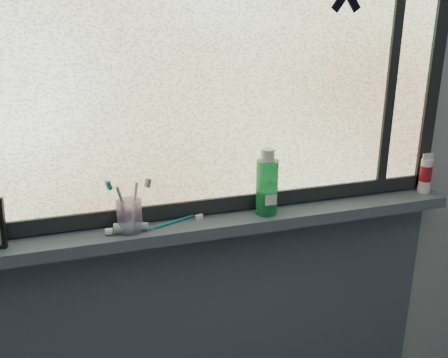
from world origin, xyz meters
name	(u,v)px	position (x,y,z in m)	size (l,w,h in m)	color
wall_back	(222,144)	(0.00, 1.30, 1.25)	(3.00, 0.01, 2.50)	#9EA3A8
windowsill	(229,223)	(0.00, 1.23, 1.00)	(1.62, 0.14, 0.04)	#444E5A
sill_apron	(224,341)	(0.00, 1.29, 0.49)	(1.62, 0.02, 0.98)	#444E5A
window_pane	(224,57)	(0.00, 1.28, 1.53)	(1.50, 0.01, 1.00)	silver
frame_bottom	(225,203)	(0.00, 1.28, 1.05)	(1.60, 0.03, 0.05)	black
frame_right	(436,50)	(0.78, 1.28, 1.53)	(0.05, 0.03, 1.10)	black
frame_mullion	(393,52)	(0.60, 1.28, 1.53)	(0.04, 0.03, 1.00)	black
toothpaste_tube	(130,227)	(-0.32, 1.21, 1.04)	(0.19, 0.04, 0.03)	silver
toothbrush_cup	(130,216)	(-0.32, 1.22, 1.07)	(0.08, 0.08, 0.10)	#D6ABE2
toothbrush_lying	(172,222)	(-0.19, 1.24, 1.03)	(0.20, 0.02, 0.01)	#0E7980
mouthwash_bottle	(267,182)	(0.13, 1.22, 1.13)	(0.07, 0.07, 0.18)	green
cream_tube	(426,171)	(0.77, 1.24, 1.10)	(0.04, 0.04, 0.11)	silver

